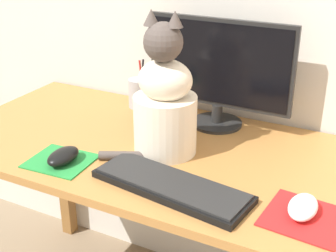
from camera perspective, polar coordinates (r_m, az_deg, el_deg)
desk at (r=1.44m, az=1.18°, el=-6.37°), size 1.49×0.66×0.73m
monitor at (r=1.51m, az=6.22°, el=6.81°), size 0.48×0.17×0.35m
keyboard at (r=1.21m, az=0.39°, el=-7.26°), size 0.44×0.20×0.02m
mousepad_left at (r=1.37m, az=-12.95°, el=-4.18°), size 0.18×0.16×0.00m
mousepad_right at (r=1.15m, az=16.77°, el=-10.79°), size 0.21×0.19×0.00m
computer_mouse_left at (r=1.35m, az=-12.66°, el=-3.61°), size 0.07×0.11×0.04m
computer_mouse_right at (r=1.15m, az=16.13°, el=-9.46°), size 0.07×0.11×0.04m
cat at (r=1.33m, az=-0.43°, el=2.87°), size 0.25×0.25×0.42m
pen_cup at (r=1.70m, az=-3.53°, el=4.06°), size 0.08×0.08×0.18m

